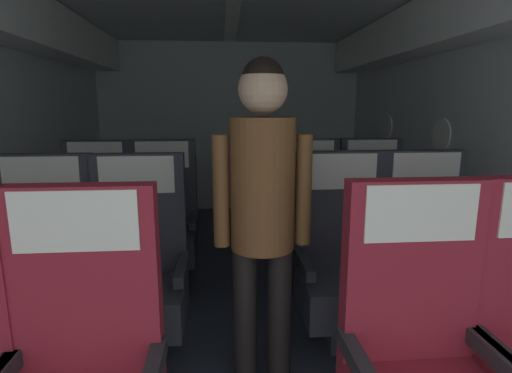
{
  "coord_description": "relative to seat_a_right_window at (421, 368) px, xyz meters",
  "views": [
    {
      "loc": [
        -0.11,
        0.16,
        1.35
      ],
      "look_at": [
        0.1,
        2.61,
        0.85
      ],
      "focal_mm": 27.66,
      "sensor_mm": 36.0,
      "label": 1
    }
  ],
  "objects": [
    {
      "name": "seat_a_right_window",
      "position": [
        0.0,
        0.0,
        0.0
      ],
      "size": [
        0.52,
        0.47,
        1.1
      ],
      "color": "#38383D",
      "rests_on": "ground"
    },
    {
      "name": "seat_b_left_aisle",
      "position": [
        -1.13,
        0.87,
        0.0
      ],
      "size": [
        0.52,
        0.47,
        1.1
      ],
      "color": "#38383D",
      "rests_on": "ground"
    },
    {
      "name": "flight_attendant",
      "position": [
        -0.5,
        0.5,
        0.49
      ],
      "size": [
        0.43,
        0.28,
        1.55
      ],
      "rotation": [
        0.0,
        0.0,
        2.86
      ],
      "color": "black",
      "rests_on": "ground"
    },
    {
      "name": "seat_c_right_aisle",
      "position": [
        0.5,
        1.76,
        0.0
      ],
      "size": [
        0.52,
        0.47,
        1.1
      ],
      "color": "#38383D",
      "rests_on": "ground"
    },
    {
      "name": "seat_c_right_window",
      "position": [
        -0.01,
        1.75,
        0.0
      ],
      "size": [
        0.52,
        0.47,
        1.1
      ],
      "color": "#38383D",
      "rests_on": "ground"
    },
    {
      "name": "seat_c_left_aisle",
      "position": [
        -1.13,
        1.77,
        0.0
      ],
      "size": [
        0.52,
        0.47,
        1.1
      ],
      "color": "#38383D",
      "rests_on": "ground"
    },
    {
      "name": "seat_c_left_window",
      "position": [
        -1.62,
        1.77,
        0.0
      ],
      "size": [
        0.52,
        0.47,
        1.1
      ],
      "color": "#38383D",
      "rests_on": "ground"
    },
    {
      "name": "seat_b_left_window",
      "position": [
        -1.63,
        0.89,
        0.0
      ],
      "size": [
        0.52,
        0.47,
        1.1
      ],
      "color": "#38383D",
      "rests_on": "ground"
    },
    {
      "name": "seat_b_right_aisle",
      "position": [
        0.49,
        0.89,
        0.0
      ],
      "size": [
        0.52,
        0.47,
        1.1
      ],
      "color": "#38383D",
      "rests_on": "ground"
    },
    {
      "name": "fuselage_shell",
      "position": [
        -0.56,
        1.61,
        1.11
      ],
      "size": [
        3.45,
        5.37,
        2.2
      ],
      "color": "silver",
      "rests_on": "ground"
    },
    {
      "name": "seat_b_right_window",
      "position": [
        -0.01,
        0.88,
        0.0
      ],
      "size": [
        0.52,
        0.47,
        1.1
      ],
      "color": "#38383D",
      "rests_on": "ground"
    },
    {
      "name": "ground",
      "position": [
        -0.56,
        1.34,
        -0.47
      ],
      "size": [
        3.57,
        5.72,
        0.02
      ],
      "primitive_type": "cube",
      "color": "#2D3342"
    }
  ]
}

